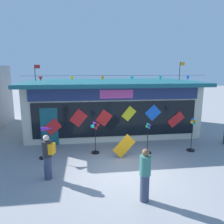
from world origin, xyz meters
The scene contains 9 objects.
ground_plane centered at (0.00, 0.00, 0.00)m, with size 80.00×80.00×0.00m, color gray.
kite_shop_building centered at (0.12, 5.91, 1.64)m, with size 10.27×6.25×4.43m.
wind_spinner_far_left centered at (-3.30, 1.47, 1.04)m, with size 0.71×0.37×1.50m.
wind_spinner_left centered at (-1.11, 1.78, 1.00)m, with size 0.42×0.38×1.59m.
wind_spinner_center_left centered at (1.35, 1.43, 0.71)m, with size 0.38×0.38×1.53m.
wind_spinner_center_right centered at (3.59, 1.48, 0.97)m, with size 0.39×0.39×1.69m.
person_near_camera centered at (0.19, -2.16, 0.86)m, with size 0.34×0.34×1.68m.
person_mid_plaza centered at (-2.93, -0.43, 0.89)m, with size 0.48×0.39×1.68m.
display_kite_on_ground centered at (0.17, 1.13, 0.54)m, with size 0.55×0.03×1.00m, color orange.
Camera 1 is at (-1.53, -7.87, 3.98)m, focal length 34.13 mm.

